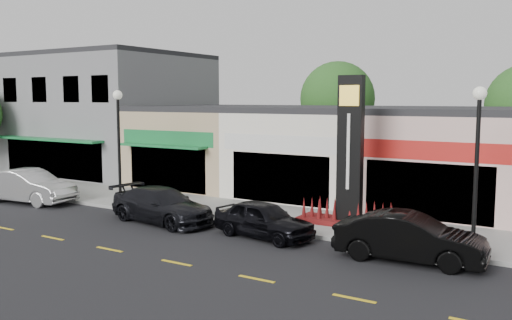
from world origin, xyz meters
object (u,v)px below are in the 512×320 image
object	(u,v)px
lamp_east_near	(477,153)
car_black_conv	(410,238)
pylon_sign	(350,173)
car_white_van	(28,186)
car_black_sedan	(264,219)
lamp_west_near	(119,136)
car_dark_sedan	(162,205)

from	to	relation	value
lamp_east_near	car_black_conv	size ratio (longest dim) A/B	1.15
pylon_sign	car_white_van	bearing A→B (deg)	-168.62
car_black_sedan	car_black_conv	bearing A→B (deg)	-82.30
car_white_van	lamp_east_near	bearing A→B (deg)	-92.30
lamp_east_near	car_white_van	xyz separation A→B (m)	(-20.89, -1.50, -2.63)
car_black_sedan	car_black_conv	world-z (taller)	car_black_conv
lamp_west_near	car_black_sedan	distance (m)	9.28
car_dark_sedan	car_white_van	bearing A→B (deg)	98.91
lamp_west_near	car_black_conv	world-z (taller)	lamp_west_near
lamp_east_near	car_black_sedan	size ratio (longest dim) A/B	1.33
car_dark_sedan	car_black_conv	distance (m)	10.52
lamp_west_near	car_white_van	world-z (taller)	lamp_west_near
car_dark_sedan	lamp_east_near	bearing A→B (deg)	-75.71
lamp_west_near	car_dark_sedan	distance (m)	4.88
lamp_east_near	pylon_sign	distance (m)	5.42
lamp_west_near	car_white_van	size ratio (longest dim) A/B	1.07
car_white_van	car_dark_sedan	size ratio (longest dim) A/B	1.01
lamp_west_near	car_black_sedan	world-z (taller)	lamp_west_near
car_dark_sedan	lamp_west_near	bearing A→B (deg)	78.33
car_dark_sedan	car_black_conv	world-z (taller)	car_black_conv
lamp_east_near	car_black_conv	distance (m)	3.50
car_dark_sedan	car_black_sedan	bearing A→B (deg)	-81.45
pylon_sign	car_white_van	xyz separation A→B (m)	(-15.89, -3.20, -1.43)
lamp_west_near	car_black_conv	distance (m)	14.65
car_black_sedan	car_white_van	bearing A→B (deg)	100.29
pylon_sign	car_dark_sedan	bearing A→B (deg)	-157.02
car_dark_sedan	car_black_sedan	size ratio (longest dim) A/B	1.24
car_black_conv	lamp_west_near	bearing A→B (deg)	81.02
lamp_west_near	car_black_conv	bearing A→B (deg)	-5.87
car_dark_sedan	car_black_sedan	xyz separation A→B (m)	(4.96, 0.05, -0.04)
lamp_west_near	car_dark_sedan	size ratio (longest dim) A/B	1.08
car_dark_sedan	car_black_conv	size ratio (longest dim) A/B	1.07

